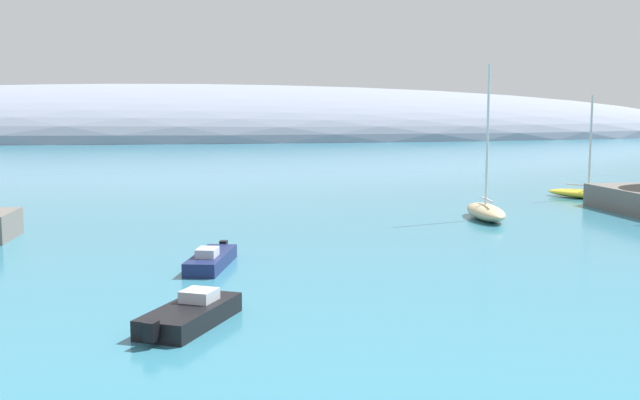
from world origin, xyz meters
The scene contains 5 objects.
distant_ridge centered at (-14.34, 191.18, 0.00)m, with size 311.57×81.55×27.77m, color gray.
sailboat_sand_near_shore centered at (10.28, 35.63, 0.60)m, with size 2.61×6.30×10.25m.
sailboat_yellow_outer_mooring centered at (23.09, 45.55, 0.45)m, with size 5.85×7.15×8.45m.
motorboat_black_foreground centered at (-8.96, 13.59, 0.38)m, with size 3.70×4.95×1.08m.
motorboat_navy_alongside_breakwater centered at (-8.08, 23.10, 0.36)m, with size 2.64×5.56×1.03m.
Camera 1 is at (-8.64, -11.77, 7.28)m, focal length 42.42 mm.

